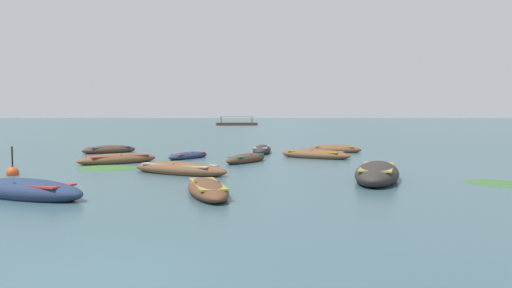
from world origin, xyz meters
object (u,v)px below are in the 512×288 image
rowboat_11 (335,149)px  mooring_buoy (13,172)px  rowboat_3 (262,150)px  rowboat_2 (188,156)px  rowboat_13 (246,159)px  rowboat_5 (180,169)px  rowboat_10 (377,174)px  rowboat_6 (315,155)px  ferry_0 (237,124)px  rowboat_8 (118,159)px  rowboat_12 (207,189)px  rowboat_7 (26,190)px  rowboat_0 (109,150)px

rowboat_11 → mooring_buoy: bearing=-137.3°
rowboat_3 → mooring_buoy: 14.75m
rowboat_2 → rowboat_11: 9.60m
rowboat_13 → mooring_buoy: size_ratio=2.78×
rowboat_13 → rowboat_11: bearing=53.4°
rowboat_2 → rowboat_11: bearing=30.2°
rowboat_5 → rowboat_10: size_ratio=0.92×
rowboat_6 → ferry_0: ferry_0 is taller
rowboat_11 → rowboat_2: bearing=-149.8°
rowboat_6 → rowboat_8: (-9.62, -3.32, -0.01)m
mooring_buoy → rowboat_5: bearing=6.6°
rowboat_5 → rowboat_13: rowboat_5 is taller
rowboat_5 → ferry_0: 109.83m
rowboat_3 → rowboat_10: size_ratio=0.80×
rowboat_11 → ferry_0: (-14.64, 97.78, 0.25)m
rowboat_13 → rowboat_8: bearing=-173.0°
rowboat_2 → rowboat_13: (3.21, -2.02, 0.03)m
rowboat_11 → rowboat_12: bearing=-108.2°
rowboat_7 → rowboat_13: rowboat_7 is taller
rowboat_10 → ferry_0: size_ratio=0.43×
rowboat_0 → rowboat_10: 18.58m
ferry_0 → rowboat_5: bearing=-86.2°
rowboat_0 → rowboat_8: 7.08m
rowboat_2 → rowboat_7: 12.89m
rowboat_2 → rowboat_5: size_ratio=0.71×
rowboat_0 → rowboat_7: (3.53, -16.49, 0.02)m
rowboat_5 → rowboat_6: same height
rowboat_2 → rowboat_11: rowboat_11 is taller
rowboat_6 → mooring_buoy: 14.57m
rowboat_13 → mooring_buoy: mooring_buoy is taller
rowboat_8 → rowboat_11: size_ratio=1.10×
rowboat_0 → rowboat_2: (5.60, -3.77, -0.05)m
rowboat_3 → rowboat_6: bearing=-48.9°
rowboat_0 → ferry_0: size_ratio=0.29×
rowboat_2 → rowboat_12: rowboat_12 is taller
rowboat_2 → mooring_buoy: (-5.26, -7.70, -0.03)m
rowboat_2 → rowboat_12: size_ratio=0.84×
rowboat_2 → rowboat_8: rowboat_8 is taller
rowboat_2 → rowboat_7: (-2.06, -12.72, 0.07)m
rowboat_0 → rowboat_5: (6.55, -10.75, 0.00)m
rowboat_3 → rowboat_5: 11.30m
rowboat_11 → rowboat_12: (-5.52, -16.83, -0.03)m
rowboat_13 → rowboat_12: bearing=-92.5°
rowboat_8 → rowboat_10: 12.55m
rowboat_3 → rowboat_5: rowboat_3 is taller
rowboat_5 → rowboat_8: size_ratio=1.18×
rowboat_2 → rowboat_3: rowboat_3 is taller
rowboat_8 → rowboat_13: size_ratio=1.09×
rowboat_7 → ferry_0: 115.40m
rowboat_11 → ferry_0: bearing=98.5°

